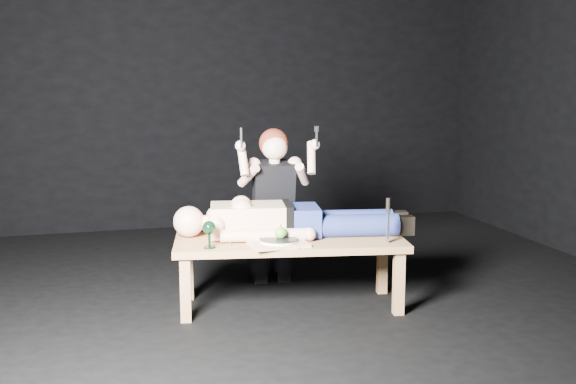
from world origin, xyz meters
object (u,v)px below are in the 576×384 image
object	(u,v)px
carving_knife	(388,221)
lying_man	(295,216)
goblet	(209,235)
serving_tray	(278,243)
table	(290,273)
kneeling_woman	(272,204)

from	to	relation	value
carving_knife	lying_man	bearing A→B (deg)	153.32
lying_man	goblet	xyz separation A→B (m)	(-0.60, -0.20, -0.04)
lying_man	serving_tray	bearing A→B (deg)	-116.16
table	lying_man	bearing A→B (deg)	69.66
table	carving_knife	bearing A→B (deg)	-15.00
kneeling_woman	serving_tray	size ratio (longest dim) A/B	3.35
lying_man	goblet	bearing A→B (deg)	-151.57
lying_man	goblet	distance (m)	0.64
carving_knife	table	bearing A→B (deg)	165.00
kneeling_woman	serving_tray	xyz separation A→B (m)	(-0.13, -0.67, -0.12)
table	serving_tray	distance (m)	0.30
table	serving_tray	size ratio (longest dim) A/B	4.25
table	lying_man	xyz separation A→B (m)	(0.06, 0.11, 0.35)
lying_man	serving_tray	size ratio (longest dim) A/B	4.16
table	goblet	distance (m)	0.63
lying_man	goblet	world-z (taller)	lying_man
table	lying_man	world-z (taller)	lying_man
lying_man	kneeling_woman	xyz separation A→B (m)	(-0.05, 0.43, 0.00)
table	lying_man	distance (m)	0.38
lying_man	kneeling_woman	world-z (taller)	kneeling_woman
goblet	serving_tray	bearing A→B (deg)	-5.58
table	carving_knife	world-z (taller)	carving_knife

